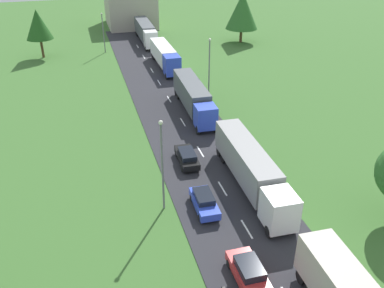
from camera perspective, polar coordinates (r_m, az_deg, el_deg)
name	(u,v)px	position (r m, az deg, el deg)	size (l,w,h in m)	color
road	(242,221)	(35.79, 6.87, -10.50)	(10.00, 140.00, 0.06)	#2B2B30
lane_marking_centre	(264,259)	(32.67, 9.94, -15.28)	(0.16, 121.33, 0.01)	white
truck_second	(251,168)	(38.74, 8.14, -3.26)	(2.85, 14.88, 3.75)	white
truck_third	(193,96)	(54.13, 0.18, 6.62)	(2.88, 13.88, 3.69)	blue
truck_fourth	(165,55)	(71.58, -3.76, 12.07)	(2.52, 13.24, 3.48)	blue
truck_fifth	(145,31)	(87.81, -6.42, 15.18)	(2.68, 14.80, 3.76)	white
truck_sixth	(134,15)	(104.29, -8.02, 17.17)	(2.60, 13.59, 3.55)	orange
car_second	(248,271)	(30.44, 7.75, -16.94)	(1.93, 4.17, 1.61)	red
car_third	(204,202)	(36.33, 1.70, -7.94)	(1.87, 4.36, 1.51)	blue
car_fourth	(187,157)	(42.79, -0.71, -1.75)	(1.93, 4.66, 1.47)	black
lamppost_second	(162,162)	(34.41, -4.11, -2.47)	(0.36, 0.36, 8.56)	slate
lamppost_third	(209,64)	(59.21, 2.39, 10.99)	(0.36, 0.36, 8.10)	slate
lamppost_fourth	(103,31)	(81.22, -12.12, 15.02)	(0.36, 0.36, 7.32)	slate
tree_birch	(242,11)	(86.96, 6.93, 17.76)	(6.43, 6.43, 9.84)	#513823
tree_pine	(38,24)	(80.73, -20.43, 15.15)	(4.66, 4.66, 8.54)	#513823
distant_building	(130,8)	(102.64, -8.50, 18.02)	(10.78, 13.63, 7.97)	#B2A899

